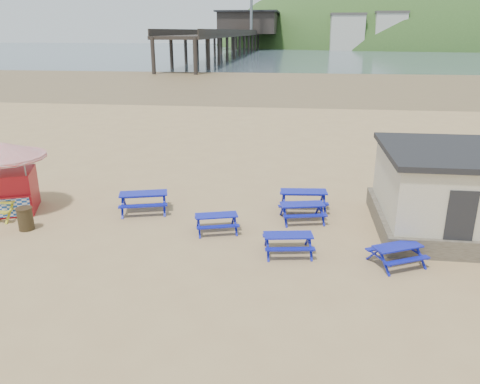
# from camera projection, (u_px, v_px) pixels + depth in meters

# --- Properties ---
(ground) EXTENTS (400.00, 400.00, 0.00)m
(ground) POSITION_uv_depth(u_px,v_px,m) (197.00, 228.00, 17.97)
(ground) COLOR tan
(ground) RESTS_ON ground
(wet_sand) EXTENTS (400.00, 400.00, 0.00)m
(wet_sand) POSITION_uv_depth(u_px,v_px,m) (275.00, 82.00, 69.54)
(wet_sand) COLOR brown
(wet_sand) RESTS_ON ground
(sea) EXTENTS (400.00, 400.00, 0.00)m
(sea) POSITION_uv_depth(u_px,v_px,m) (292.00, 51.00, 177.37)
(sea) COLOR #445561
(sea) RESTS_ON ground
(picnic_table_blue_a) EXTENTS (2.29, 2.03, 0.81)m
(picnic_table_blue_a) POSITION_uv_depth(u_px,v_px,m) (144.00, 202.00, 19.47)
(picnic_table_blue_a) COLOR #060296
(picnic_table_blue_a) RESTS_ON ground
(picnic_table_blue_b) EXTENTS (1.97, 1.72, 0.72)m
(picnic_table_blue_b) POSITION_uv_depth(u_px,v_px,m) (302.00, 212.00, 18.53)
(picnic_table_blue_b) COLOR #060296
(picnic_table_blue_b) RESTS_ON ground
(picnic_table_blue_c) EXTENTS (2.06, 1.72, 0.81)m
(picnic_table_blue_c) POSITION_uv_depth(u_px,v_px,m) (303.00, 200.00, 19.72)
(picnic_table_blue_c) COLOR #060296
(picnic_table_blue_c) RESTS_ON ground
(picnic_table_blue_d) EXTENTS (1.86, 1.65, 0.66)m
(picnic_table_blue_d) POSITION_uv_depth(u_px,v_px,m) (217.00, 223.00, 17.58)
(picnic_table_blue_d) COLOR #060296
(picnic_table_blue_d) RESTS_ON ground
(picnic_table_blue_e) EXTENTS (1.83, 1.56, 0.69)m
(picnic_table_blue_e) POSITION_uv_depth(u_px,v_px,m) (288.00, 244.00, 15.81)
(picnic_table_blue_e) COLOR #060296
(picnic_table_blue_e) RESTS_ON ground
(picnic_table_blue_f) EXTENTS (1.97, 1.83, 0.66)m
(picnic_table_blue_f) POSITION_uv_depth(u_px,v_px,m) (397.00, 255.00, 15.05)
(picnic_table_blue_f) COLOR #060296
(picnic_table_blue_f) RESTS_ON ground
(ice_cream_kiosk) EXTENTS (4.24, 4.24, 2.93)m
(ice_cream_kiosk) POSITION_uv_depth(u_px,v_px,m) (7.00, 168.00, 19.07)
(ice_cream_kiosk) COLOR maroon
(ice_cream_kiosk) RESTS_ON ground
(litter_bin) EXTENTS (0.60, 0.60, 0.88)m
(litter_bin) POSITION_uv_depth(u_px,v_px,m) (25.00, 219.00, 17.66)
(litter_bin) COLOR #3D321C
(litter_bin) RESTS_ON ground
(pier) EXTENTS (24.00, 220.00, 39.29)m
(pier) POSITION_uv_depth(u_px,v_px,m) (247.00, 35.00, 185.45)
(pier) COLOR black
(pier) RESTS_ON ground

